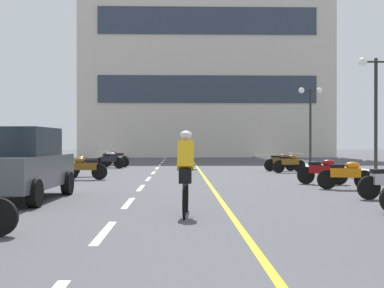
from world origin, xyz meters
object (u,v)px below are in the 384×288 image
(motorcycle_4, at_px, (346,174))
(cyclist_rider, at_px, (186,171))
(motorcycle_11, at_px, (115,159))
(street_lamp_far, at_px, (310,107))
(motorcycle_10, at_px, (109,160))
(street_lamp_mid, at_px, (376,88))
(motorcycle_8, at_px, (289,163))
(motorcycle_5, at_px, (323,171))
(motorcycle_6, at_px, (85,168))
(motorcycle_7, at_px, (86,165))
(motorcycle_12, at_px, (116,158))
(motorcycle_9, at_px, (281,161))
(parked_car_near, at_px, (19,164))

(motorcycle_4, xyz_separation_m, cyclist_rider, (-4.97, -5.35, 0.41))
(cyclist_rider, bearing_deg, motorcycle_11, 101.10)
(street_lamp_far, xyz_separation_m, motorcycle_10, (-11.85, -3.08, -3.10))
(street_lamp_mid, height_order, motorcycle_8, street_lamp_mid)
(motorcycle_5, bearing_deg, cyclist_rider, -123.45)
(motorcycle_8, bearing_deg, motorcycle_6, -153.77)
(motorcycle_7, bearing_deg, motorcycle_12, 89.90)
(street_lamp_far, relative_size, motorcycle_7, 2.81)
(street_lamp_mid, distance_m, motorcycle_10, 14.30)
(motorcycle_9, bearing_deg, street_lamp_mid, -55.80)
(motorcycle_7, bearing_deg, cyclist_rider, -70.53)
(street_lamp_far, distance_m, motorcycle_4, 16.34)
(motorcycle_8, bearing_deg, parked_car_near, -129.24)
(street_lamp_far, xyz_separation_m, motorcycle_4, (-2.93, -15.77, -3.10))
(motorcycle_5, distance_m, cyclist_rider, 8.70)
(motorcycle_5, bearing_deg, motorcycle_4, -84.52)
(street_lamp_far, distance_m, motorcycle_10, 12.63)
(motorcycle_10, bearing_deg, motorcycle_4, -54.92)
(motorcycle_7, relative_size, cyclist_rider, 0.94)
(motorcycle_6, bearing_deg, motorcycle_12, 91.34)
(parked_car_near, relative_size, motorcycle_8, 2.58)
(parked_car_near, distance_m, motorcycle_8, 14.55)
(motorcycle_5, bearing_deg, motorcycle_9, 88.89)
(motorcycle_7, bearing_deg, motorcycle_5, -25.41)
(street_lamp_mid, distance_m, parked_car_near, 14.91)
(motorcycle_8, distance_m, motorcycle_11, 10.47)
(street_lamp_far, xyz_separation_m, motorcycle_11, (-11.72, -1.67, -3.10))
(motorcycle_6, bearing_deg, street_lamp_far, 44.71)
(motorcycle_5, height_order, motorcycle_11, same)
(motorcycle_7, relative_size, motorcycle_8, 1.00)
(motorcycle_6, bearing_deg, motorcycle_7, 99.05)
(parked_car_near, distance_m, motorcycle_10, 15.38)
(motorcycle_4, relative_size, motorcycle_5, 1.01)
(motorcycle_5, height_order, cyclist_rider, cyclist_rider)
(motorcycle_8, relative_size, motorcycle_11, 1.00)
(motorcycle_9, relative_size, motorcycle_10, 1.01)
(street_lamp_mid, xyz_separation_m, motorcycle_10, (-11.96, 7.16, -3.21))
(motorcycle_8, distance_m, cyclist_rider, 14.83)
(street_lamp_mid, height_order, motorcycle_11, street_lamp_mid)
(motorcycle_8, bearing_deg, motorcycle_4, -90.69)
(motorcycle_4, bearing_deg, motorcycle_6, 154.12)
(cyclist_rider, bearing_deg, street_lamp_far, 69.47)
(street_lamp_far, bearing_deg, motorcycle_9, -117.32)
(motorcycle_9, height_order, motorcycle_12, same)
(street_lamp_far, height_order, cyclist_rider, street_lamp_far)
(cyclist_rider, bearing_deg, motorcycle_7, 109.47)
(motorcycle_8, xyz_separation_m, motorcycle_9, (-0.13, 1.46, 0.00))
(motorcycle_12, bearing_deg, motorcycle_9, -34.53)
(motorcycle_9, bearing_deg, cyclist_rider, -107.82)
(motorcycle_5, height_order, motorcycle_9, same)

